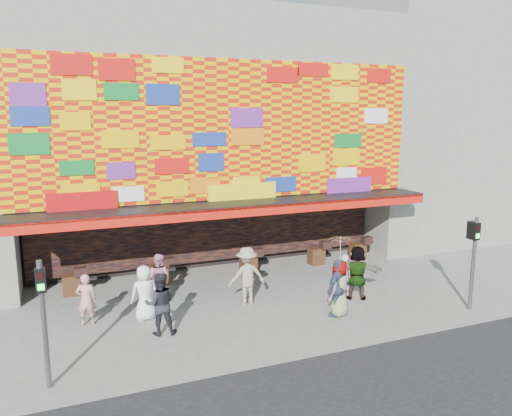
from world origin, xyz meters
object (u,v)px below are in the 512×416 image
Objects in this scene: ped_h at (344,276)px; parasol at (341,249)px; ped_e at (338,288)px; ped_f at (357,272)px; ped_c at (160,304)px; ped_i at (159,277)px; signal_left at (43,310)px; ped_g at (340,288)px; ped_b at (86,300)px; ped_a at (145,293)px; signal_right at (474,253)px; ped_d at (247,276)px.

parasol is at bearing 68.41° from ped_h.
ped_f is (1.36, 1.04, 0.01)m from ped_e.
ped_c reaches higher than ped_i.
signal_left is 8.41m from ped_g.
ped_e is (5.28, -0.76, 0.00)m from ped_c.
ped_i is (-4.90, 3.27, -0.07)m from ped_g.
signal_left is at bearing 29.57° from ped_h.
ped_b is at bearing 8.91° from ped_h.
signal_left is at bearing 43.35° from ped_a.
ped_b is 0.88× the size of parasol.
parasol is (5.59, -1.92, 1.27)m from ped_a.
signal_left reaches higher than ped_e.
ped_h is at bearing -153.16° from ped_e.
ped_i is at bearing 146.33° from parasol.
ped_a is (-9.71, 3.05, -1.02)m from signal_right.
ped_h is at bearing 169.37° from ped_a.
ped_a reaches higher than ped_i.
signal_right is 2.00× the size of ped_h.
parasol is at bearing 60.60° from ped_g.
ped_b is 0.88× the size of ped_g.
ped_h is at bearing -175.77° from ped_b.
ped_c is 6.64m from ped_f.
ped_h is at bearing -155.84° from ped_g.
ped_b is 2.38m from ped_c.
ped_e is 1.72m from ped_f.
ped_a is 0.95× the size of parasol.
ped_a is 0.88× the size of ped_d.
ped_g is 1.18× the size of ped_h.
signal_left is 1.93× the size of ped_b.
ped_g is at bearing 164.76° from signal_right.
signal_left is 3.60m from ped_b.
parasol is (8.28, 1.12, 0.25)m from signal_left.
ped_c is 1.10× the size of ped_i.
signal_left is at bearing 180.00° from signal_right.
ped_i is at bearing -144.48° from ped_b.
ped_h is (1.03, 1.33, -0.15)m from ped_e.
ped_f is (-2.84, 2.14, -0.95)m from signal_right.
ped_a is 1.08× the size of ped_b.
ped_e is at bearing -161.07° from parasol.
signal_right is at bearing 140.07° from ped_e.
signal_left reaches higher than ped_i.
signal_right is at bearing 157.36° from ped_a.
ped_h is at bearing 142.51° from signal_right.
ped_e is 1.11× the size of ped_i.
ped_c reaches higher than ped_h.
ped_i reaches higher than ped_h.
ped_f is at bearing -171.10° from ped_g.
signal_left is at bearing 30.39° from ped_d.
signal_left is 12.40m from signal_right.
signal_left is 1.68× the size of ped_c.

